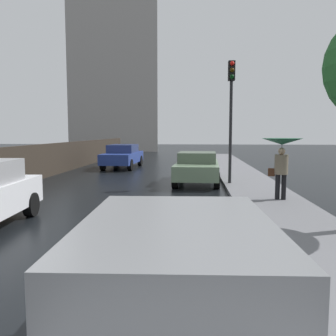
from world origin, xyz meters
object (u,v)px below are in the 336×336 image
Objects in this scene: pedestrian_with_umbrella_near at (282,151)px; car_silver_far_lane at (177,310)px; car_green_far_ahead at (197,167)px; traffic_light at (231,100)px; car_blue_mid_road at (123,156)px.

car_silver_far_lane is at bearing 86.79° from pedestrian_with_umbrella_near.
car_silver_far_lane is 8.66m from pedestrian_with_umbrella_near.
traffic_light is at bearing -28.73° from car_green_far_ahead.
car_green_far_ahead is 12.38m from car_silver_far_lane.
car_blue_mid_road is 19.09m from car_silver_far_lane.
car_green_far_ahead is at bearing 127.69° from car_blue_mid_road.
car_silver_far_lane is at bearing -97.67° from traffic_light.
car_silver_far_lane is at bearing -88.86° from car_green_far_ahead.
car_blue_mid_road is 12.57m from pedestrian_with_umbrella_near.
pedestrian_with_umbrella_near is at bearing 69.29° from car_silver_far_lane.
car_silver_far_lane is 0.93× the size of traffic_light.
pedestrian_with_umbrella_near reaches higher than car_silver_far_lane.
car_silver_far_lane is 2.42× the size of pedestrian_with_umbrella_near.
pedestrian_with_umbrella_near is 4.05m from traffic_light.
pedestrian_with_umbrella_near reaches higher than car_blue_mid_road.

